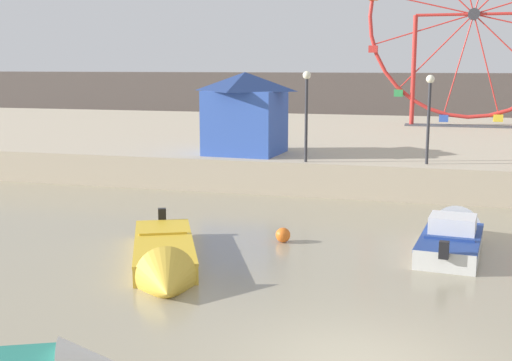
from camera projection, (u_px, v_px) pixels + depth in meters
quay_promenade at (416, 145)px, 37.25m from camera, size 110.00×25.98×1.35m
distant_town_skyline at (426, 97)px, 61.88m from camera, size 140.00×3.00×4.40m
motorboat_pale_grey at (453, 235)px, 18.95m from camera, size 2.00×4.95×1.48m
motorboat_mustard_yellow at (165, 261)px, 16.65m from camera, size 3.82×6.03×1.46m
ferris_wheel_red_frame at (474, 18)px, 39.93m from camera, size 12.73×1.20×13.21m
carnival_booth_blue_tent at (245, 112)px, 28.36m from camera, size 3.52×3.38×3.51m
promenade_lamp_near at (429, 105)px, 25.24m from camera, size 0.32×0.32×3.44m
promenade_lamp_far at (306, 102)px, 25.80m from camera, size 0.32×0.32×3.58m
mooring_buoy_orange at (283, 235)px, 19.39m from camera, size 0.44×0.44×0.44m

